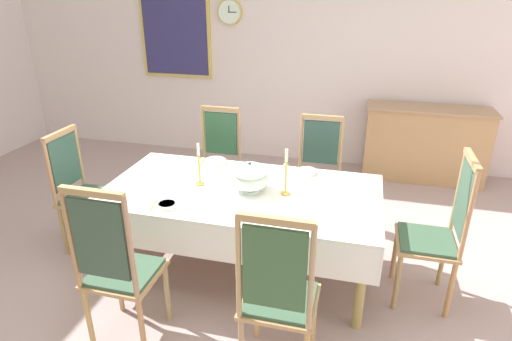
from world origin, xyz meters
The scene contains 21 objects.
ground centered at (0.00, 0.00, -0.02)m, with size 8.13×5.64×0.04m, color #A78F8E.
back_wall centered at (0.00, 2.86, 1.72)m, with size 8.13×0.08×3.44m, color silver.
dining_table centered at (0.00, 0.19, 0.67)m, with size 2.12×1.10×0.74m.
tablecloth centered at (0.00, 0.19, 0.68)m, with size 2.14×1.12×0.30m.
chair_south_a centered at (-0.54, -0.77, 0.60)m, with size 0.44×0.42×1.19m.
chair_north_a centered at (-0.54, 1.14, 0.57)m, with size 0.44×0.42×1.10m.
chair_south_b centered at (0.49, -0.77, 0.59)m, with size 0.44×0.42×1.16m.
chair_north_b centered at (0.49, 1.14, 0.57)m, with size 0.44×0.42×1.08m.
chair_head_west centered at (-1.46, 0.19, 0.57)m, with size 0.42×0.44×1.10m.
chair_head_east centered at (1.47, 0.19, 0.60)m, with size 0.42×0.44×1.17m.
soup_tureen centered at (0.06, 0.19, 0.86)m, with size 0.30×0.30×0.24m.
candlestick_west centered at (-0.35, 0.19, 0.89)m, with size 0.07×0.07×0.35m.
candlestick_east centered at (0.35, 0.19, 0.90)m, with size 0.07×0.07×0.37m.
bowl_near_left centered at (-0.44, -0.23, 0.77)m, with size 0.15×0.15×0.03m.
bowl_near_right centered at (-0.37, 0.63, 0.77)m, with size 0.19×0.19×0.04m.
bowl_far_left centered at (0.45, 0.62, 0.77)m, with size 0.16×0.16×0.04m.
spoon_primary centered at (-0.54, -0.20, 0.75)m, with size 0.04×0.18×0.01m.
spoon_secondary centered at (-0.51, 0.65, 0.75)m, with size 0.05×0.18×0.01m.
sideboard centered at (1.63, 2.54, 0.45)m, with size 1.44×0.48×0.90m.
mounted_clock centered at (-0.90, 2.79, 1.92)m, with size 0.32×0.06×0.32m.
framed_painting centered at (-1.67, 2.80, 1.72)m, with size 0.99×0.05×1.32m.
Camera 1 is at (0.85, -2.67, 2.19)m, focal length 29.71 mm.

